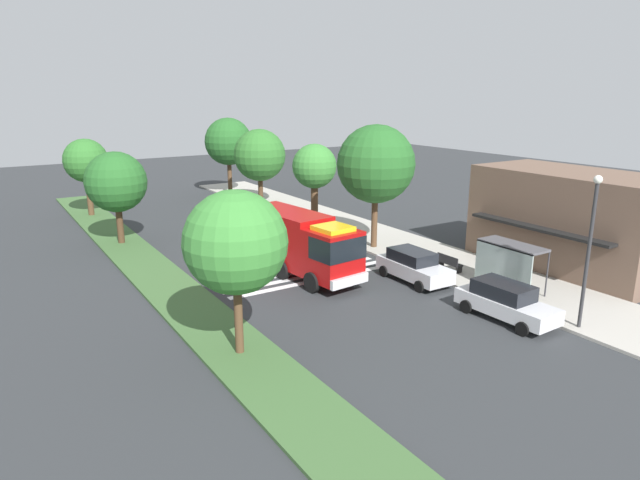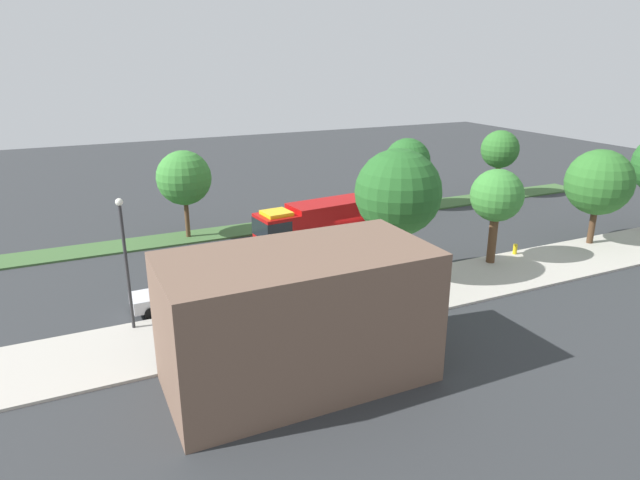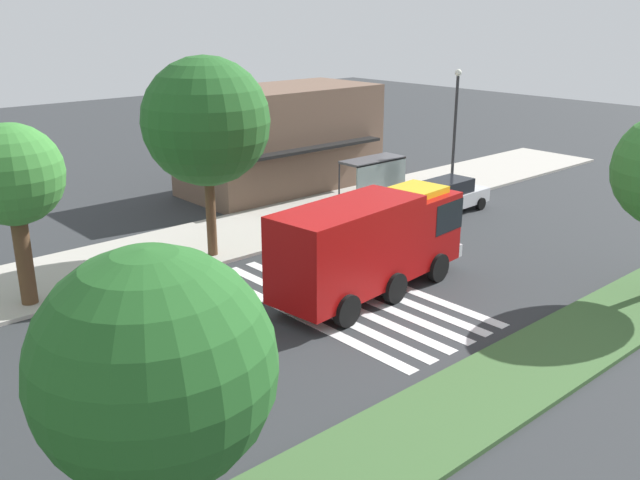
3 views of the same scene
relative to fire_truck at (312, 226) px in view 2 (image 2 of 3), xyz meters
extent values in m
plane|color=#2D3033|center=(-2.50, 0.18, -1.99)|extent=(120.00, 120.00, 0.00)
cube|color=#ADA89E|center=(-2.50, 8.69, -1.92)|extent=(60.00, 5.50, 0.14)
cube|color=#3D6033|center=(-2.50, -7.08, -1.92)|extent=(60.00, 3.00, 0.14)
cube|color=silver|center=(-3.43, 0.18, -1.99)|extent=(0.45, 10.36, 0.01)
cube|color=silver|center=(-2.53, 0.18, -1.99)|extent=(0.45, 10.36, 0.01)
cube|color=silver|center=(-1.63, 0.18, -1.99)|extent=(0.45, 10.36, 0.01)
cube|color=silver|center=(-0.73, 0.18, -1.99)|extent=(0.45, 10.36, 0.01)
cube|color=silver|center=(0.17, 0.18, -1.99)|extent=(0.45, 10.36, 0.01)
cube|color=silver|center=(1.07, 0.18, -1.99)|extent=(0.45, 10.36, 0.01)
cube|color=#A50C0C|center=(2.66, 0.28, -0.12)|extent=(2.72, 2.67, 2.65)
cube|color=#A50C0C|center=(-1.44, -0.15, 0.06)|extent=(6.00, 3.02, 3.00)
cube|color=black|center=(3.03, 0.32, 0.41)|extent=(2.03, 2.62, 1.17)
cube|color=silver|center=(3.99, 0.43, -1.19)|extent=(0.50, 2.43, 0.50)
cube|color=yellow|center=(2.66, 0.28, 1.33)|extent=(1.90, 1.87, 0.24)
cylinder|color=black|center=(2.29, 1.46, -1.44)|extent=(1.13, 0.42, 1.10)
cylinder|color=black|center=(2.55, -0.94, -1.44)|extent=(1.13, 0.42, 1.10)
cylinder|color=black|center=(-3.00, 0.89, -1.44)|extent=(1.13, 0.42, 1.10)
cylinder|color=black|center=(-2.74, -1.51, -1.44)|extent=(1.13, 0.42, 1.10)
cylinder|color=black|center=(-0.42, 1.17, -1.44)|extent=(1.13, 0.42, 1.10)
cylinder|color=black|center=(-0.16, -1.23, -1.44)|extent=(1.13, 0.42, 1.10)
cube|color=silver|center=(4.07, 4.73, -1.29)|extent=(4.57, 1.88, 0.77)
cube|color=black|center=(3.85, 4.74, -0.59)|extent=(2.57, 1.63, 0.63)
cylinder|color=black|center=(5.59, 5.62, -1.67)|extent=(0.64, 0.23, 0.64)
cylinder|color=black|center=(5.56, 3.81, -1.67)|extent=(0.64, 0.23, 0.64)
cylinder|color=black|center=(2.59, 5.66, -1.67)|extent=(0.64, 0.23, 0.64)
cylinder|color=black|center=(2.56, 3.85, -1.67)|extent=(0.64, 0.23, 0.64)
cube|color=silver|center=(10.34, 4.73, -1.32)|extent=(4.76, 1.94, 0.70)
cube|color=black|center=(10.11, 4.73, -0.63)|extent=(2.69, 1.65, 0.69)
cylinder|color=black|center=(11.86, 5.67, -1.67)|extent=(0.65, 0.24, 0.64)
cylinder|color=black|center=(11.93, 3.91, -1.67)|extent=(0.65, 0.24, 0.64)
cylinder|color=black|center=(8.76, 5.56, -1.67)|extent=(0.65, 0.24, 0.64)
cylinder|color=black|center=(8.83, 3.79, -1.67)|extent=(0.65, 0.24, 0.64)
cube|color=#4C4C51|center=(7.97, 7.86, 0.55)|extent=(3.50, 1.40, 0.12)
cube|color=#8C9E99|center=(7.97, 7.20, -0.65)|extent=(3.50, 0.08, 2.40)
cylinder|color=#333338|center=(6.27, 8.51, -0.65)|extent=(0.08, 0.08, 2.40)
cylinder|color=#333338|center=(9.67, 8.51, -0.65)|extent=(0.08, 0.08, 2.40)
cube|color=black|center=(3.97, 7.59, -1.44)|extent=(1.60, 0.50, 0.08)
cube|color=black|center=(3.97, 7.37, -1.18)|extent=(1.60, 0.06, 0.45)
cube|color=black|center=(3.25, 7.59, -1.67)|extent=(0.08, 0.45, 0.37)
cube|color=black|center=(4.69, 7.59, -1.67)|extent=(0.08, 0.45, 0.37)
cylinder|color=#2D2D30|center=(12.84, 6.53, 1.32)|extent=(0.16, 0.16, 6.35)
sphere|color=white|center=(12.84, 6.53, 4.68)|extent=(0.36, 0.36, 0.36)
cube|color=brown|center=(7.03, 14.18, 0.87)|extent=(10.98, 5.49, 5.73)
cube|color=black|center=(7.03, 11.04, 0.81)|extent=(8.78, 0.80, 0.16)
cylinder|color=#47301E|center=(-19.21, 6.93, -0.41)|extent=(0.44, 0.44, 2.89)
sphere|color=#2D6B28|center=(-19.21, 6.93, 2.66)|extent=(4.64, 4.64, 4.64)
cylinder|color=#513823|center=(-9.88, 6.93, -0.17)|extent=(0.55, 0.55, 3.37)
sphere|color=#387F33|center=(-9.88, 6.93, 2.70)|extent=(3.38, 3.38, 3.38)
cylinder|color=#513823|center=(-2.37, 6.93, 0.02)|extent=(0.40, 0.40, 3.74)
sphere|color=#235B23|center=(-2.37, 6.93, 3.66)|extent=(5.06, 5.06, 5.06)
cylinder|color=#513823|center=(-22.92, -7.08, -0.20)|extent=(0.47, 0.47, 3.30)
sphere|color=#2D6B28|center=(-22.92, -7.08, 2.70)|extent=(3.57, 3.57, 3.57)
cylinder|color=#47301E|center=(-12.44, -7.08, -0.47)|extent=(0.44, 0.44, 2.78)
sphere|color=#235B23|center=(-12.44, -7.08, 2.34)|extent=(4.05, 4.05, 4.05)
cylinder|color=#513823|center=(7.05, -7.08, -0.30)|extent=(0.34, 0.34, 3.12)
sphere|color=#387F33|center=(7.05, -7.08, 2.66)|extent=(4.00, 4.00, 4.00)
cylinder|color=gold|center=(-12.49, 6.43, -1.50)|extent=(0.28, 0.28, 0.70)
camera|label=1|loc=(25.68, -15.12, 8.15)|focal=30.95mm
camera|label=2|loc=(15.06, 33.29, 11.21)|focal=31.14mm
camera|label=3|loc=(-17.04, -16.30, 7.84)|focal=38.95mm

